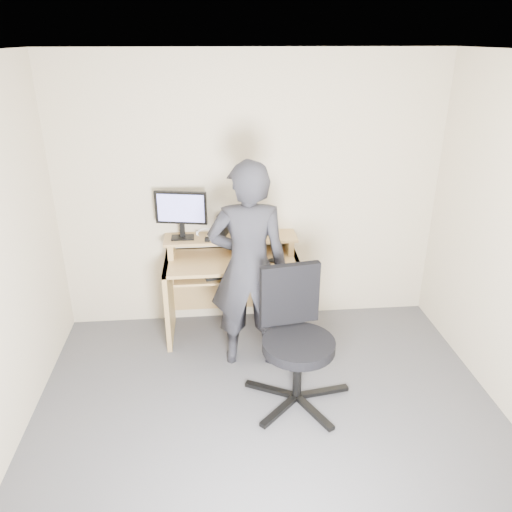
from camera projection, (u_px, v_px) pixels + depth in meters
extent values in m
plane|color=#4E4E53|center=(273.00, 442.00, 3.46)|extent=(3.50, 3.50, 0.00)
cube|color=beige|center=(251.00, 195.00, 4.55)|extent=(3.50, 0.02, 2.50)
cube|color=white|center=(280.00, 53.00, 2.45)|extent=(3.50, 3.50, 0.02)
cube|color=tan|center=(169.00, 299.00, 4.56)|extent=(0.04, 0.60, 0.75)
cube|color=tan|center=(295.00, 293.00, 4.66)|extent=(0.04, 0.60, 0.75)
cube|color=tan|center=(232.00, 261.00, 4.46)|extent=(1.20, 0.60, 0.03)
cube|color=tan|center=(232.00, 274.00, 4.43)|extent=(1.02, 0.38, 0.02)
cube|color=tan|center=(171.00, 247.00, 4.52)|extent=(0.05, 0.28, 0.15)
cube|color=tan|center=(289.00, 243.00, 4.61)|extent=(0.05, 0.28, 0.15)
cube|color=tan|center=(231.00, 238.00, 4.53)|extent=(1.20, 0.30, 0.02)
cube|color=tan|center=(231.00, 278.00, 4.85)|extent=(1.20, 0.03, 0.65)
cube|color=black|center=(183.00, 237.00, 4.49)|extent=(0.20, 0.13, 0.01)
cube|color=black|center=(182.00, 229.00, 4.48)|extent=(0.05, 0.04, 0.13)
cube|color=black|center=(181.00, 208.00, 4.37)|extent=(0.46, 0.12, 0.29)
cube|color=#8C8EF2|center=(181.00, 208.00, 4.35)|extent=(0.41, 0.09, 0.25)
cube|color=black|center=(223.00, 225.00, 4.52)|extent=(0.11, 0.15, 0.20)
cylinder|color=silver|center=(245.00, 225.00, 4.52)|extent=(0.11, 0.11, 0.20)
cube|color=black|center=(251.00, 236.00, 4.52)|extent=(0.09, 0.14, 0.01)
cube|color=black|center=(208.00, 239.00, 4.42)|extent=(0.05, 0.05, 0.03)
torus|color=silver|center=(205.00, 233.00, 4.58)|extent=(0.19, 0.19, 0.06)
cube|color=black|center=(229.00, 272.00, 4.41)|extent=(0.49, 0.28, 0.03)
ellipsoid|color=black|center=(273.00, 260.00, 4.39)|extent=(0.10, 0.07, 0.04)
cube|color=black|center=(323.00, 392.00, 3.88)|extent=(0.41, 0.12, 0.03)
cube|color=black|center=(296.00, 378.00, 4.03)|extent=(0.12, 0.41, 0.03)
cube|color=black|center=(270.00, 389.00, 3.90)|extent=(0.39, 0.23, 0.03)
cube|color=black|center=(280.00, 411.00, 3.68)|extent=(0.33, 0.33, 0.03)
cube|color=black|center=(314.00, 412.00, 3.67)|extent=(0.23, 0.39, 0.03)
cylinder|color=black|center=(297.00, 372.00, 3.74)|extent=(0.06, 0.06, 0.43)
cylinder|color=black|center=(299.00, 345.00, 3.64)|extent=(0.54, 0.54, 0.08)
cube|color=black|center=(290.00, 294.00, 3.73)|extent=(0.46, 0.13, 0.48)
imported|color=black|center=(248.00, 267.00, 4.00)|extent=(0.66, 0.44, 1.76)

